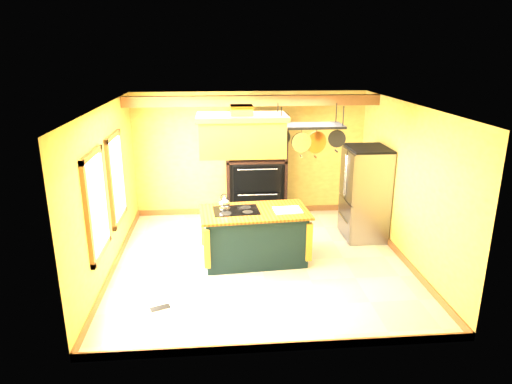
{
  "coord_description": "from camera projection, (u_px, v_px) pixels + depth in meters",
  "views": [
    {
      "loc": [
        -0.69,
        -7.21,
        3.56
      ],
      "look_at": [
        -0.06,
        0.3,
        1.18
      ],
      "focal_mm": 32.0,
      "sensor_mm": 36.0,
      "label": 1
    }
  ],
  "objects": [
    {
      "name": "ceiling",
      "position": [
        261.0,
        106.0,
        7.17
      ],
      "size": [
        5.0,
        5.0,
        0.0
      ],
      "primitive_type": "plane",
      "rotation": [
        3.14,
        0.0,
        0.0
      ],
      "color": "white",
      "rests_on": "wall_back"
    },
    {
      "name": "wall_front",
      "position": [
        281.0,
        251.0,
        5.2
      ],
      "size": [
        5.0,
        0.02,
        2.7
      ],
      "primitive_type": "cube",
      "color": "gold",
      "rests_on": "floor"
    },
    {
      "name": "range_hood",
      "position": [
        242.0,
        134.0,
        7.34
      ],
      "size": [
        1.44,
        0.81,
        0.8
      ],
      "color": "#BC8A2F",
      "rests_on": "ceiling"
    },
    {
      "name": "window_near",
      "position": [
        97.0,
        204.0,
        6.6
      ],
      "size": [
        0.06,
        1.06,
        1.56
      ],
      "color": "#975E2E",
      "rests_on": "wall_left"
    },
    {
      "name": "ceiling_beam",
      "position": [
        253.0,
        101.0,
        8.81
      ],
      "size": [
        5.0,
        0.15,
        0.2
      ],
      "primitive_type": "cube",
      "color": "#975E2E",
      "rests_on": "ceiling"
    },
    {
      "name": "wall_left",
      "position": [
        107.0,
        191.0,
        7.37
      ],
      "size": [
        0.02,
        5.0,
        2.7
      ],
      "primitive_type": "cube",
      "color": "gold",
      "rests_on": "floor"
    },
    {
      "name": "floor",
      "position": [
        261.0,
        261.0,
        7.98
      ],
      "size": [
        5.0,
        5.0,
        0.0
      ],
      "primitive_type": "plane",
      "color": "beige",
      "rests_on": "ground"
    },
    {
      "name": "wall_right",
      "position": [
        407.0,
        184.0,
        7.77
      ],
      "size": [
        0.02,
        5.0,
        2.7
      ],
      "primitive_type": "cube",
      "color": "gold",
      "rests_on": "floor"
    },
    {
      "name": "refrigerator",
      "position": [
        364.0,
        195.0,
        8.79
      ],
      "size": [
        0.76,
        0.9,
        1.75
      ],
      "color": "gray",
      "rests_on": "floor"
    },
    {
      "name": "wall_back",
      "position": [
        250.0,
        154.0,
        9.95
      ],
      "size": [
        5.0,
        0.02,
        2.7
      ],
      "primitive_type": "cube",
      "color": "gold",
      "rests_on": "floor"
    },
    {
      "name": "window_far",
      "position": [
        117.0,
        178.0,
        7.93
      ],
      "size": [
        0.06,
        1.06,
        1.56
      ],
      "color": "#975E2E",
      "rests_on": "wall_left"
    },
    {
      "name": "pot_rack",
      "position": [
        309.0,
        131.0,
        7.42
      ],
      "size": [
        1.16,
        0.55,
        0.82
      ],
      "color": "black",
      "rests_on": "ceiling"
    },
    {
      "name": "hutch",
      "position": [
        256.0,
        178.0,
        9.87
      ],
      "size": [
        1.28,
        0.58,
        2.27
      ],
      "color": "black",
      "rests_on": "floor"
    },
    {
      "name": "floor_register",
      "position": [
        160.0,
        308.0,
        6.54
      ],
      "size": [
        0.3,
        0.21,
        0.01
      ],
      "primitive_type": "cube",
      "rotation": [
        0.0,
        0.0,
        0.38
      ],
      "color": "black",
      "rests_on": "floor"
    },
    {
      "name": "kitchen_island",
      "position": [
        254.0,
        235.0,
        7.89
      ],
      "size": [
        1.91,
        1.15,
        1.11
      ],
      "rotation": [
        0.0,
        0.0,
        0.07
      ],
      "color": "black",
      "rests_on": "floor"
    }
  ]
}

